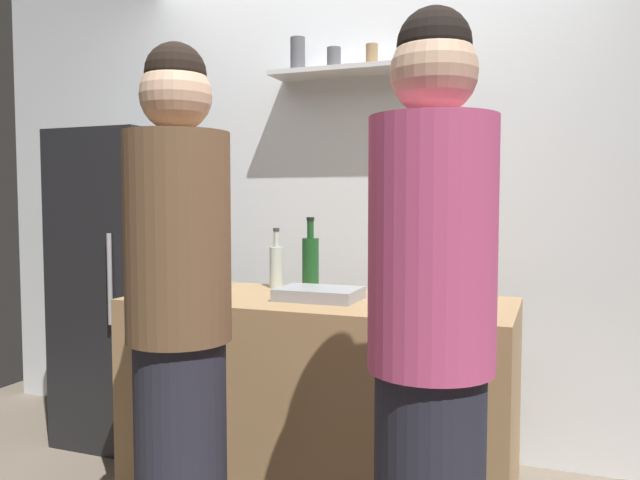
% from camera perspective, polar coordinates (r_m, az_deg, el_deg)
% --- Properties ---
extents(back_wall_assembly, '(4.80, 0.32, 2.60)m').
position_cam_1_polar(back_wall_assembly, '(3.33, 4.44, 3.68)').
color(back_wall_assembly, white).
rests_on(back_wall_assembly, ground).
extents(refrigerator, '(0.56, 0.65, 1.67)m').
position_cam_1_polar(refrigerator, '(3.58, -17.25, -4.03)').
color(refrigerator, black).
rests_on(refrigerator, ground).
extents(counter, '(1.62, 0.68, 0.88)m').
position_cam_1_polar(counter, '(2.76, 0.00, -14.48)').
color(counter, '#9E7A51').
rests_on(counter, ground).
extents(baking_pan, '(0.34, 0.24, 0.05)m').
position_cam_1_polar(baking_pan, '(2.62, -0.09, -4.95)').
color(baking_pan, gray).
rests_on(baking_pan, counter).
extents(utensil_holder, '(0.10, 0.10, 0.22)m').
position_cam_1_polar(utensil_holder, '(2.94, -12.04, -3.48)').
color(utensil_holder, '#B2B2B7').
rests_on(utensil_holder, counter).
extents(wine_bottle_green_glass, '(0.08, 0.08, 0.34)m').
position_cam_1_polar(wine_bottle_green_glass, '(2.94, -0.88, -1.94)').
color(wine_bottle_green_glass, '#19471E').
rests_on(wine_bottle_green_glass, counter).
extents(wine_bottle_pale_glass, '(0.07, 0.07, 0.29)m').
position_cam_1_polar(wine_bottle_pale_glass, '(2.98, -4.02, -2.32)').
color(wine_bottle_pale_glass, '#B2BFB2').
rests_on(wine_bottle_pale_glass, counter).
extents(water_bottle_plastic, '(0.08, 0.08, 0.20)m').
position_cam_1_polar(water_bottle_plastic, '(2.99, -9.18, -2.74)').
color(water_bottle_plastic, silver).
rests_on(water_bottle_plastic, counter).
extents(person_brown_jacket, '(0.34, 0.34, 1.80)m').
position_cam_1_polar(person_brown_jacket, '(2.09, -12.78, -7.46)').
color(person_brown_jacket, '#262633').
rests_on(person_brown_jacket, ground).
extents(person_pink_top, '(0.34, 0.34, 1.80)m').
position_cam_1_polar(person_pink_top, '(1.71, 10.12, -9.83)').
color(person_pink_top, '#262633').
rests_on(person_pink_top, ground).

